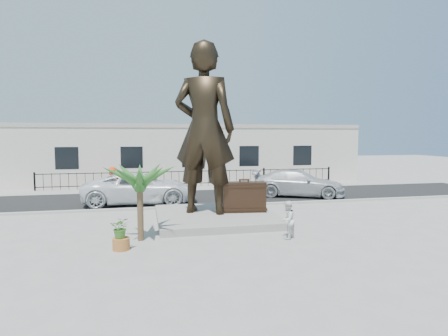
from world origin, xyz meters
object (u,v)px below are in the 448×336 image
at_px(statue, 204,129).
at_px(car_white, 140,188).
at_px(suitcase, 244,197).
at_px(tourist, 287,220).

xyz_separation_m(statue, car_white, (-2.90, 4.58, -3.22)).
distance_m(suitcase, car_white, 6.72).
height_order(suitcase, tourist, suitcase).
relative_size(suitcase, tourist, 1.38).
bearing_deg(car_white, suitcase, -133.74).
bearing_deg(tourist, statue, -98.72).
height_order(statue, car_white, statue).
bearing_deg(car_white, statue, -145.86).
bearing_deg(statue, tourist, 146.51).
height_order(suitcase, car_white, car_white).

